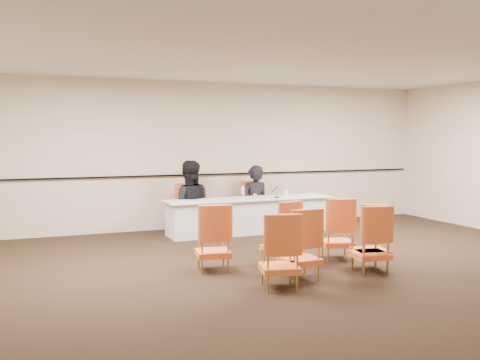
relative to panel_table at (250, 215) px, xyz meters
name	(u,v)px	position (x,y,z in m)	size (l,w,h in m)	color
floor	(301,270)	(-0.51, -3.04, -0.34)	(10.00, 10.00, 0.00)	black
ceiling	(303,54)	(-0.51, -3.04, 2.66)	(10.00, 10.00, 0.00)	silver
wall_back	(210,155)	(-0.51, 0.96, 1.16)	(10.00, 0.04, 3.00)	beige
wall_rail	(211,174)	(-0.51, 0.92, 0.76)	(9.80, 0.04, 0.03)	black
panel_table	(250,215)	(0.00, 0.00, 0.00)	(3.38, 0.79, 0.68)	white
panelist_main	(254,207)	(0.31, 0.53, 0.09)	(0.63, 0.42, 1.74)	black
panelist_main_chair	(254,205)	(0.31, 0.53, 0.14)	(0.50, 0.50, 0.95)	orange
panelist_second	(189,207)	(-1.11, 0.50, 0.15)	(0.90, 0.70, 1.86)	black
panelist_second_chair	(189,208)	(-1.11, 0.50, 0.14)	(0.50, 0.50, 0.95)	orange
papers	(277,197)	(0.54, -0.08, 0.34)	(0.30, 0.22, 0.00)	white
microphone	(277,191)	(0.50, -0.15, 0.47)	(0.10, 0.19, 0.27)	black
water_bottle	(243,192)	(-0.17, -0.02, 0.46)	(0.08, 0.08, 0.25)	#17827C
drinking_glass	(255,196)	(0.05, -0.11, 0.39)	(0.06, 0.06, 0.10)	silver
coffee_cup	(286,194)	(0.72, -0.10, 0.41)	(0.09, 0.09, 0.14)	white
aud_chair_front_left	(213,237)	(-1.66, -2.58, 0.14)	(0.50, 0.50, 0.95)	orange
aud_chair_front_mid	(281,232)	(-0.61, -2.61, 0.14)	(0.50, 0.50, 0.95)	orange
aud_chair_front_right	(337,228)	(0.35, -2.60, 0.14)	(0.50, 0.50, 0.95)	orange
aud_chair_back_left	(280,250)	(-1.18, -3.71, 0.14)	(0.50, 0.50, 0.95)	orange
aud_chair_back_mid	(300,243)	(-0.74, -3.42, 0.14)	(0.50, 0.50, 0.95)	orange
aud_chair_back_right	(370,239)	(0.32, -3.49, 0.14)	(0.50, 0.50, 0.95)	orange
aud_chair_extra	(370,236)	(0.44, -3.33, 0.14)	(0.50, 0.50, 0.95)	orange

